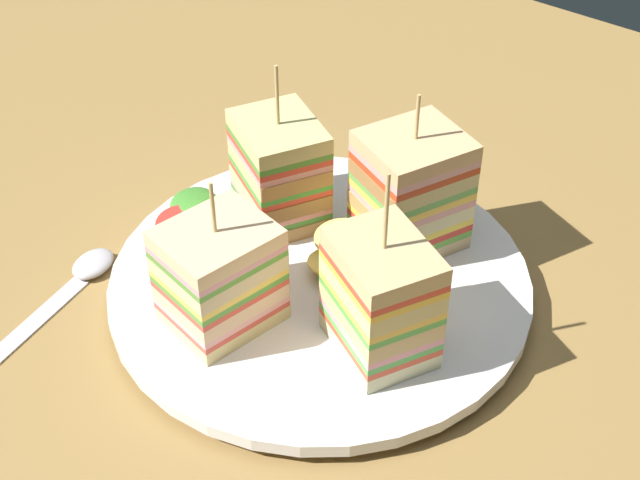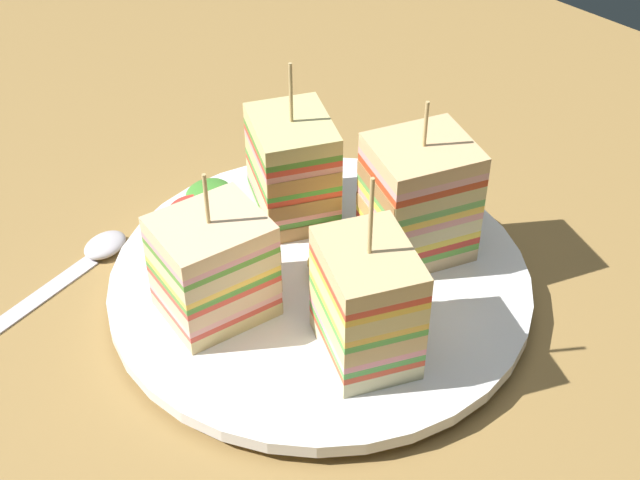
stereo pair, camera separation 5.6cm
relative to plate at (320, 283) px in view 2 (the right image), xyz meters
The scene contains 9 objects.
ground_plane 1.88cm from the plate, ahead, with size 112.15×95.73×1.80cm, color olive.
plate is the anchor object (origin of this frame).
sandwich_wedge_0 8.14cm from the plate, 151.00° to the left, with size 7.84×7.32×11.53cm.
sandwich_wedge_1 7.99cm from the plate, 109.08° to the right, with size 6.32×7.09×10.10cm.
sandwich_wedge_2 8.19cm from the plate, 22.18° to the right, with size 7.70×7.03×12.36cm.
sandwich_wedge_3 8.32cm from the plate, 70.91° to the left, with size 7.51×7.88×11.07cm.
chip_pile 2.54cm from the plate, 73.82° to the left, with size 6.64×6.71×1.96cm.
salad_garnish 10.06cm from the plate, behind, with size 7.27×8.12×1.21cm.
spoon 16.22cm from the plate, 143.58° to the right, with size 4.13×14.40×1.00cm.
Camera 2 is at (30.80, -30.00, 40.41)cm, focal length 50.98 mm.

